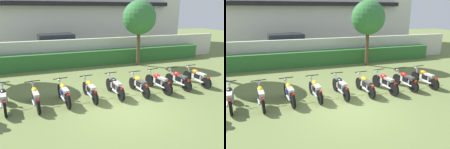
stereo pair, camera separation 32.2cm
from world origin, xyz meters
The scene contains 15 objects.
ground centered at (0.00, 0.00, 0.00)m, with size 60.00×60.00×0.00m, color olive.
building centered at (0.00, 16.29, 4.00)m, with size 23.60×6.50×7.99m.
compound_wall centered at (0.00, 7.87, 0.88)m, with size 22.42×0.30×1.76m, color silver.
hedge_row centered at (0.00, 7.17, 0.51)m, with size 17.94×0.70×1.02m, color #337033.
parked_car centered at (-1.41, 10.58, 0.94)m, with size 4.65×2.40×1.89m.
tree_far_side centered at (3.50, 6.19, 3.20)m, with size 2.23×2.23×4.33m.
motorcycle_in_row_0 centered at (-4.47, 1.48, 0.45)m, with size 0.60×1.95×0.97m.
motorcycle_in_row_1 centered at (-3.33, 1.32, 0.44)m, with size 0.60×1.92×0.95m.
motorcycle_in_row_2 centered at (-2.22, 1.35, 0.45)m, with size 0.60×1.82×0.97m.
motorcycle_in_row_3 centered at (-1.11, 1.41, 0.44)m, with size 0.60×1.82×0.95m.
motorcycle_in_row_4 centered at (0.03, 1.40, 0.45)m, with size 0.60×1.92×0.96m.
motorcycle_in_row_5 centered at (1.17, 1.31, 0.44)m, with size 0.60×1.82×0.95m.
motorcycle_in_row_6 centered at (2.20, 1.31, 0.45)m, with size 0.60×1.92×0.97m.
motorcycle_in_row_7 centered at (3.34, 1.36, 0.44)m, with size 0.60×1.77×0.94m.
motorcycle_in_row_8 centered at (4.50, 1.40, 0.44)m, with size 0.60×1.87×0.94m.
Camera 2 is at (-2.81, -7.21, 3.72)m, focal length 34.67 mm.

